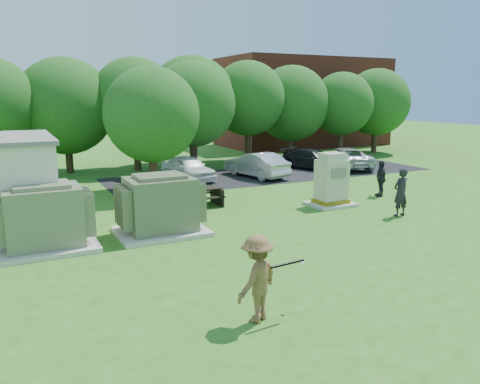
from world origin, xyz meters
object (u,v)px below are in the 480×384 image
transformer_right (160,206)px  picnic_table (200,195)px  generator_cabinet (331,183)px  batter (257,279)px  person_by_generator (401,192)px  car_silver_b (343,158)px  car_white (188,168)px  car_silver_a (256,165)px  transformer_left (44,219)px  car_dark (314,159)px  person_walking_right (381,178)px

transformer_right → picnic_table: transformer_right is taller
generator_cabinet → batter: generator_cabinet is taller
person_by_generator → car_silver_b: person_by_generator is taller
person_by_generator → car_white: size_ratio=0.47×
generator_cabinet → car_silver_a: 7.77m
transformer_left → picnic_table: bearing=26.3°
picnic_table → car_silver_b: size_ratio=0.37×
batter → car_silver_b: 21.92m
generator_cabinet → car_white: bearing=111.5°
batter → car_silver_b: (15.01, 15.97, -0.26)m
batter → car_dark: bearing=-156.4°
person_by_generator → car_silver_a: (-0.82, 10.41, -0.23)m
transformer_left → person_by_generator: size_ratio=1.57×
batter → generator_cabinet: bearing=-163.1°
generator_cabinet → car_silver_a: size_ratio=0.52×
car_white → person_by_generator: bearing=-76.9°
car_silver_b → transformer_left: bearing=37.3°
car_silver_a → car_silver_b: car_silver_a is taller
car_white → car_silver_a: size_ratio=0.92×
transformer_right → generator_cabinet: generator_cabinet is taller
car_dark → person_by_generator: bearing=-129.4°
batter → person_by_generator: bearing=-178.6°
person_by_generator → car_white: (-4.73, 11.24, -0.27)m
person_walking_right → car_dark: bearing=-171.4°
picnic_table → transformer_right: bearing=-130.5°
picnic_table → person_by_generator: person_by_generator is taller
transformer_right → person_by_generator: bearing=-11.6°
generator_cabinet → picnic_table: size_ratio=1.26×
person_by_generator → person_walking_right: 3.71m
transformer_left → car_dark: bearing=29.5°
car_silver_b → car_white: bearing=9.3°
transformer_left → car_silver_b: (18.64, 8.88, -0.29)m
generator_cabinet → picnic_table: bearing=155.0°
batter → car_white: 17.06m
car_white → car_dark: bearing=-9.0°
transformer_right → person_by_generator: transformer_right is taller
transformer_left → person_walking_right: (14.79, 1.29, -0.12)m
car_silver_b → person_by_generator: bearing=73.7°
generator_cabinet → car_dark: size_ratio=0.52×
generator_cabinet → picnic_table: 5.67m
picnic_table → car_white: size_ratio=0.45×
car_silver_a → car_silver_b: size_ratio=0.90×
picnic_table → person_by_generator: 8.21m
transformer_left → car_dark: (16.74, 9.46, -0.33)m
transformer_left → car_silver_a: transformer_left is taller
car_dark → car_silver_b: car_silver_b is taller
transformer_left → car_white: 12.41m
transformer_left → picnic_table: 7.17m
car_silver_b → picnic_table: bearing=36.9°
transformer_left → person_by_generator: transformer_left is taller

